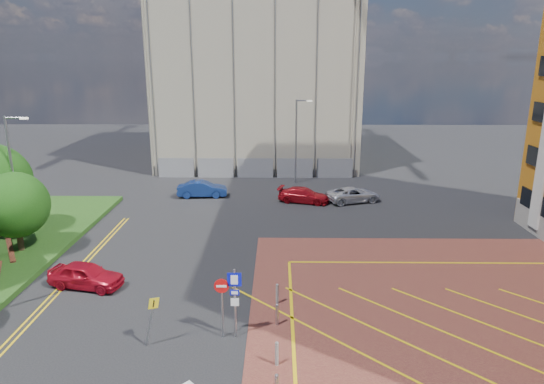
{
  "coord_description": "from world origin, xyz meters",
  "views": [
    {
      "loc": [
        2.33,
        -17.61,
        11.76
      ],
      "look_at": [
        2.05,
        3.72,
        5.81
      ],
      "focal_mm": 32.0,
      "sensor_mm": 36.0,
      "label": 1
    }
  ],
  "objects_px": {
    "tree_c": "(15,205)",
    "sign_cluster": "(230,297)",
    "lamp_back": "(297,138)",
    "car_red_back": "(304,195)",
    "lamp_left_far": "(14,174)",
    "warning_sign": "(151,315)",
    "car_blue_back": "(202,189)",
    "car_silver_back": "(353,195)",
    "car_red_left": "(86,275)"
  },
  "relations": [
    {
      "from": "lamp_back",
      "to": "lamp_left_far",
      "type": "bearing_deg",
      "value": -139.14
    },
    {
      "from": "lamp_back",
      "to": "car_silver_back",
      "type": "bearing_deg",
      "value": -54.32
    },
    {
      "from": "tree_c",
      "to": "car_red_back",
      "type": "bearing_deg",
      "value": 32.4
    },
    {
      "from": "warning_sign",
      "to": "car_red_back",
      "type": "height_order",
      "value": "warning_sign"
    },
    {
      "from": "tree_c",
      "to": "lamp_left_far",
      "type": "bearing_deg",
      "value": 114.71
    },
    {
      "from": "warning_sign",
      "to": "car_red_left",
      "type": "distance_m",
      "value": 7.32
    },
    {
      "from": "warning_sign",
      "to": "car_silver_back",
      "type": "relative_size",
      "value": 0.5
    },
    {
      "from": "sign_cluster",
      "to": "car_blue_back",
      "type": "relative_size",
      "value": 0.75
    },
    {
      "from": "sign_cluster",
      "to": "car_red_back",
      "type": "bearing_deg",
      "value": 78.45
    },
    {
      "from": "warning_sign",
      "to": "car_blue_back",
      "type": "bearing_deg",
      "value": 93.48
    },
    {
      "from": "lamp_back",
      "to": "sign_cluster",
      "type": "height_order",
      "value": "lamp_back"
    },
    {
      "from": "lamp_back",
      "to": "tree_c",
      "type": "bearing_deg",
      "value": -134.32
    },
    {
      "from": "car_red_left",
      "to": "car_blue_back",
      "type": "height_order",
      "value": "car_blue_back"
    },
    {
      "from": "car_red_left",
      "to": "car_blue_back",
      "type": "bearing_deg",
      "value": 1.06
    },
    {
      "from": "car_red_back",
      "to": "lamp_left_far",
      "type": "bearing_deg",
      "value": 131.95
    },
    {
      "from": "car_silver_back",
      "to": "sign_cluster",
      "type": "bearing_deg",
      "value": 140.02
    },
    {
      "from": "lamp_left_far",
      "to": "warning_sign",
      "type": "relative_size",
      "value": 3.55
    },
    {
      "from": "car_blue_back",
      "to": "car_silver_back",
      "type": "height_order",
      "value": "car_blue_back"
    },
    {
      "from": "car_red_back",
      "to": "lamp_back",
      "type": "bearing_deg",
      "value": 18.88
    },
    {
      "from": "warning_sign",
      "to": "car_red_back",
      "type": "xyz_separation_m",
      "value": [
        7.38,
        21.12,
        -0.81
      ]
    },
    {
      "from": "tree_c",
      "to": "sign_cluster",
      "type": "bearing_deg",
      "value": -33.16
    },
    {
      "from": "car_red_left",
      "to": "warning_sign",
      "type": "bearing_deg",
      "value": -125.28
    },
    {
      "from": "car_silver_back",
      "to": "lamp_left_far",
      "type": "bearing_deg",
      "value": 94.71
    },
    {
      "from": "lamp_back",
      "to": "car_red_left",
      "type": "bearing_deg",
      "value": -118.02
    },
    {
      "from": "tree_c",
      "to": "lamp_back",
      "type": "relative_size",
      "value": 0.61
    },
    {
      "from": "sign_cluster",
      "to": "car_blue_back",
      "type": "height_order",
      "value": "sign_cluster"
    },
    {
      "from": "lamp_back",
      "to": "sign_cluster",
      "type": "bearing_deg",
      "value": -97.97
    },
    {
      "from": "lamp_back",
      "to": "sign_cluster",
      "type": "distance_m",
      "value": 27.38
    },
    {
      "from": "warning_sign",
      "to": "car_red_left",
      "type": "height_order",
      "value": "warning_sign"
    },
    {
      "from": "tree_c",
      "to": "sign_cluster",
      "type": "xyz_separation_m",
      "value": [
        13.8,
        -9.02,
        -1.24
      ]
    },
    {
      "from": "tree_c",
      "to": "lamp_left_far",
      "type": "relative_size",
      "value": 0.61
    },
    {
      "from": "warning_sign",
      "to": "car_silver_back",
      "type": "bearing_deg",
      "value": 61.51
    },
    {
      "from": "car_red_left",
      "to": "car_silver_back",
      "type": "bearing_deg",
      "value": -33.39
    },
    {
      "from": "sign_cluster",
      "to": "car_blue_back",
      "type": "distance_m",
      "value": 22.48
    },
    {
      "from": "lamp_left_far",
      "to": "car_red_back",
      "type": "bearing_deg",
      "value": 26.47
    },
    {
      "from": "sign_cluster",
      "to": "car_red_back",
      "type": "height_order",
      "value": "sign_cluster"
    },
    {
      "from": "car_red_back",
      "to": "sign_cluster",
      "type": "bearing_deg",
      "value": -176.07
    },
    {
      "from": "sign_cluster",
      "to": "car_red_left",
      "type": "distance_m",
      "value": 9.44
    },
    {
      "from": "lamp_back",
      "to": "car_red_back",
      "type": "bearing_deg",
      "value": -86.61
    },
    {
      "from": "tree_c",
      "to": "car_red_left",
      "type": "bearing_deg",
      "value": -37.18
    },
    {
      "from": "car_red_left",
      "to": "car_red_back",
      "type": "relative_size",
      "value": 0.92
    },
    {
      "from": "car_silver_back",
      "to": "car_blue_back",
      "type": "bearing_deg",
      "value": 66.19
    },
    {
      "from": "lamp_back",
      "to": "car_red_left",
      "type": "distance_m",
      "value": 25.56
    },
    {
      "from": "sign_cluster",
      "to": "car_blue_back",
      "type": "bearing_deg",
      "value": 101.8
    },
    {
      "from": "car_blue_back",
      "to": "car_red_back",
      "type": "height_order",
      "value": "car_blue_back"
    },
    {
      "from": "car_red_back",
      "to": "car_red_left",
      "type": "bearing_deg",
      "value": 157.53
    },
    {
      "from": "car_red_back",
      "to": "car_silver_back",
      "type": "height_order",
      "value": "car_silver_back"
    },
    {
      "from": "sign_cluster",
      "to": "car_red_back",
      "type": "xyz_separation_m",
      "value": [
        4.17,
        20.42,
        -1.33
      ]
    },
    {
      "from": "warning_sign",
      "to": "sign_cluster",
      "type": "bearing_deg",
      "value": 12.31
    },
    {
      "from": "lamp_left_far",
      "to": "warning_sign",
      "type": "bearing_deg",
      "value": -45.52
    }
  ]
}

